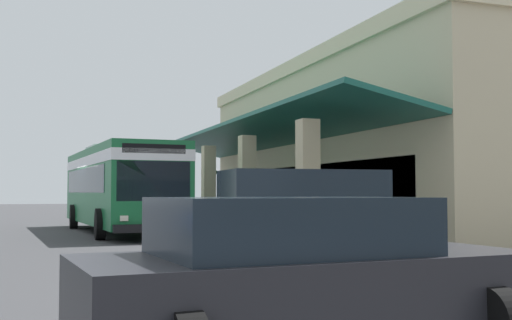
{
  "coord_description": "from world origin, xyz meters",
  "views": [
    {
      "loc": [
        25.42,
        -2.45,
        1.52
      ],
      "look_at": [
        5.54,
        4.36,
        2.57
      ],
      "focal_mm": 44.98,
      "sensor_mm": 36.0,
      "label": 1
    }
  ],
  "objects_px": {
    "transit_bus": "(119,183)",
    "parked_sedan_charcoal": "(303,272)",
    "parked_suv_tan": "(305,216)",
    "potted_palm": "(220,207)",
    "pedestrian": "(239,213)"
  },
  "relations": [
    {
      "from": "pedestrian",
      "to": "potted_palm",
      "type": "bearing_deg",
      "value": 166.24
    },
    {
      "from": "transit_bus",
      "to": "parked_sedan_charcoal",
      "type": "xyz_separation_m",
      "value": [
        18.94,
        -0.51,
        -1.1
      ]
    },
    {
      "from": "parked_suv_tan",
      "to": "potted_palm",
      "type": "height_order",
      "value": "potted_palm"
    },
    {
      "from": "parked_sedan_charcoal",
      "to": "potted_palm",
      "type": "distance_m",
      "value": 23.83
    },
    {
      "from": "transit_bus",
      "to": "parked_suv_tan",
      "type": "height_order",
      "value": "transit_bus"
    },
    {
      "from": "parked_sedan_charcoal",
      "to": "parked_suv_tan",
      "type": "bearing_deg",
      "value": 156.53
    },
    {
      "from": "parked_sedan_charcoal",
      "to": "pedestrian",
      "type": "relative_size",
      "value": 2.59
    },
    {
      "from": "potted_palm",
      "to": "parked_suv_tan",
      "type": "bearing_deg",
      "value": -9.61
    },
    {
      "from": "transit_bus",
      "to": "parked_sedan_charcoal",
      "type": "height_order",
      "value": "transit_bus"
    },
    {
      "from": "transit_bus",
      "to": "potted_palm",
      "type": "height_order",
      "value": "transit_bus"
    },
    {
      "from": "parked_suv_tan",
      "to": "pedestrian",
      "type": "distance_m",
      "value": 2.83
    },
    {
      "from": "transit_bus",
      "to": "parked_sedan_charcoal",
      "type": "relative_size",
      "value": 2.5
    },
    {
      "from": "transit_bus",
      "to": "pedestrian",
      "type": "distance_m",
      "value": 9.78
    },
    {
      "from": "transit_bus",
      "to": "parked_suv_tan",
      "type": "bearing_deg",
      "value": 10.8
    },
    {
      "from": "transit_bus",
      "to": "parked_suv_tan",
      "type": "relative_size",
      "value": 2.32
    }
  ]
}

